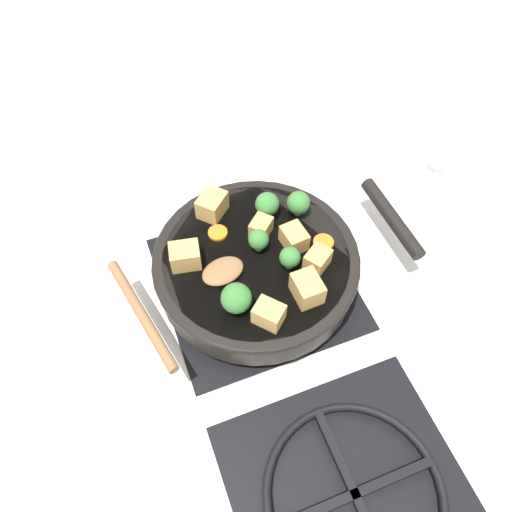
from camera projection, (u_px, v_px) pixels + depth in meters
ground_plane at (256, 283)px, 0.86m from camera, size 2.40×2.40×0.00m
front_burner_grate at (256, 279)px, 0.85m from camera, size 0.31×0.31×0.03m
rear_burner_grate at (354, 496)px, 0.65m from camera, size 0.31×0.31×0.03m
skillet_pan at (257, 264)px, 0.81m from camera, size 0.43×0.33×0.06m
wooden_spoon at (180, 293)px, 0.74m from camera, size 0.20×0.21×0.02m
tofu_cube_center_large at (212, 205)px, 0.83m from camera, size 0.06×0.06×0.04m
tofu_cube_near_handle at (318, 259)px, 0.77m from camera, size 0.05×0.05×0.03m
tofu_cube_east_chunk at (307, 288)px, 0.73m from camera, size 0.04×0.05×0.04m
tofu_cube_west_chunk at (185, 256)px, 0.77m from camera, size 0.05×0.04×0.04m
tofu_cube_back_piece at (269, 314)px, 0.71m from camera, size 0.05×0.05×0.03m
tofu_cube_front_piece at (293, 236)px, 0.79m from camera, size 0.04×0.05×0.03m
tofu_cube_mid_small at (261, 227)px, 0.81m from camera, size 0.05×0.05×0.03m
broccoli_floret_near_spoon at (290, 258)px, 0.76m from camera, size 0.03×0.03×0.04m
broccoli_floret_center_top at (267, 204)px, 0.82m from camera, size 0.04×0.04×0.05m
broccoli_floret_east_rim at (298, 203)px, 0.82m from camera, size 0.04×0.04×0.05m
broccoli_floret_west_rim at (236, 298)px, 0.71m from camera, size 0.05×0.05×0.05m
broccoli_floret_north_edge at (259, 240)px, 0.78m from camera, size 0.03×0.03×0.04m
carrot_slice_orange_thin at (323, 242)px, 0.80m from camera, size 0.03×0.03×0.01m
carrot_slice_near_center at (218, 233)px, 0.81m from camera, size 0.03×0.03×0.01m
salt_shaker at (431, 179)px, 0.94m from camera, size 0.04×0.04×0.09m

